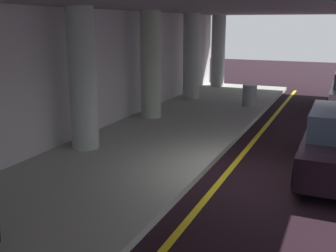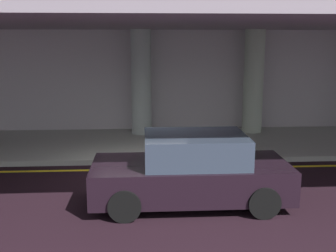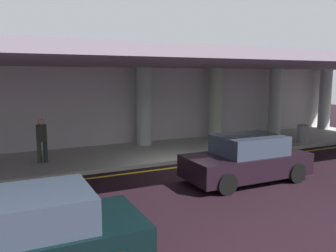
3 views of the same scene
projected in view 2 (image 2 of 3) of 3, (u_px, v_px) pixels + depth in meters
The scene contains 8 objects.
ground_plane at pixel (142, 176), 10.80m from camera, with size 60.00×60.00×0.00m, color black.
sidewalk at pixel (142, 144), 13.82m from camera, with size 26.00×4.20×0.15m, color #A4A99E.
lane_stripe_yellow at pixel (142, 169), 11.34m from camera, with size 26.00×0.14×0.01m, color yellow.
support_column_far_left at pixel (141, 82), 14.76m from camera, with size 0.71×0.71×3.65m, color #9EAAA3.
support_column_left_mid at pixel (253, 82), 15.00m from camera, with size 0.71×0.71×3.65m, color #A3B09B.
ceiling_overhang at pixel (140, 22), 12.56m from camera, with size 28.00×13.20×0.30m, color gray.
terminal_back_wall at pixel (141, 82), 15.66m from camera, with size 26.00×0.30×3.80m, color #B7B0B4.
car_black at pixel (191, 171), 8.85m from camera, with size 4.10×1.92×1.50m.
Camera 2 is at (0.04, -10.36, 3.40)m, focal length 44.95 mm.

